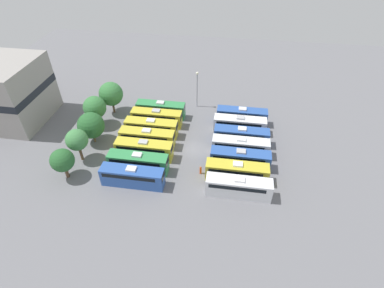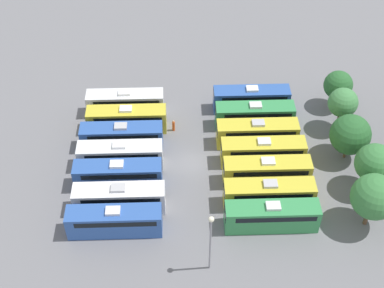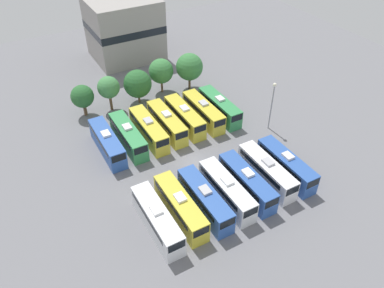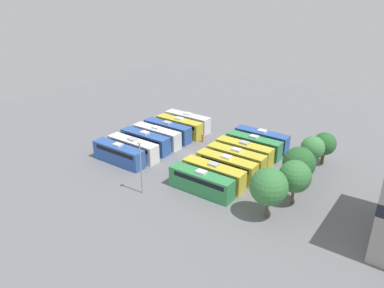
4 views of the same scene
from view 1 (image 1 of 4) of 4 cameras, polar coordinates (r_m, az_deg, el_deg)
name	(u,v)px [view 1 (image 1 of 4)]	position (r m, az deg, el deg)	size (l,w,h in m)	color
ground_plane	(193,149)	(57.71, 0.16, -1.02)	(120.73, 120.73, 0.00)	slate
bus_0	(238,187)	(48.83, 8.82, -8.04)	(2.50, 10.54, 3.71)	silver
bus_1	(237,171)	(51.20, 8.51, -5.19)	(2.50, 10.54, 3.71)	gold
bus_2	(240,158)	(53.67, 9.12, -2.74)	(2.50, 10.54, 3.71)	#2D56A8
bus_3	(240,146)	(56.25, 9.18, -0.43)	(2.50, 10.54, 3.71)	silver
bus_4	(241,136)	(58.79, 9.34, 1.57)	(2.50, 10.54, 3.71)	#2D56A8
bus_5	(240,124)	(61.77, 9.05, 3.70)	(2.50, 10.54, 3.71)	white
bus_6	(242,116)	(64.46, 9.42, 5.35)	(2.50, 10.54, 3.71)	#2D56A8
bus_7	(132,176)	(50.85, -11.30, -6.02)	(2.50, 10.54, 3.71)	#2D56A8
bus_8	(138,162)	(53.18, -10.26, -3.39)	(2.50, 10.54, 3.71)	#338C4C
bus_9	(144,149)	(55.63, -9.16, -0.96)	(2.50, 10.54, 3.71)	gold
bus_10	(147,138)	(58.21, -8.55, 1.22)	(2.50, 10.54, 3.71)	gold
bus_11	(151,127)	(60.76, -7.77, 3.17)	(2.50, 10.54, 3.71)	gold
bus_12	(157,117)	(63.48, -6.77, 5.04)	(2.50, 10.54, 3.71)	gold
bus_13	(161,109)	(66.04, -5.98, 6.61)	(2.50, 10.54, 3.71)	#338C4C
worker_person	(201,170)	(52.39, 1.65, -4.97)	(0.36, 0.36, 1.75)	#CC4C19
light_pole	(197,84)	(67.27, 0.99, 11.38)	(0.60, 0.60, 8.65)	gray
tree_0	(62,160)	(54.20, -23.48, -2.89)	(3.99, 3.99, 5.84)	brown
tree_1	(77,140)	(56.41, -21.09, 0.72)	(3.92, 3.92, 6.57)	brown
tree_2	(91,125)	(60.36, -18.68, 3.37)	(5.11, 5.11, 6.48)	brown
tree_3	(95,107)	(64.65, -18.05, 6.64)	(4.67, 4.67, 6.77)	brown
tree_4	(111,94)	(67.90, -15.18, 9.18)	(5.17, 5.17, 7.29)	brown
depot_building	(10,92)	(73.07, -31.42, 8.44)	(14.36, 12.78, 12.92)	gray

